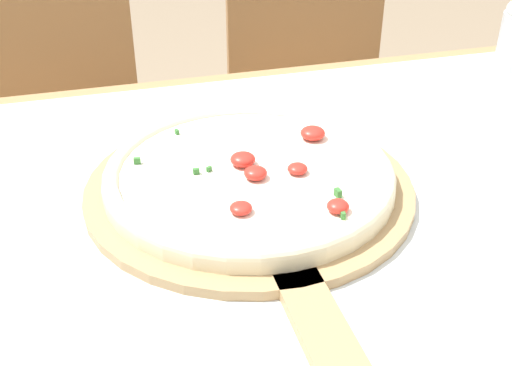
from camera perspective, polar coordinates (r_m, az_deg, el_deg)
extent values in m
cube|color=#A87F51|center=(0.71, 5.84, -6.13)|extent=(1.34, 0.99, 0.03)
cylinder|color=#A87F51|center=(1.49, 21.40, -2.89)|extent=(0.06, 0.06, 0.69)
cube|color=silver|center=(0.70, 5.91, -4.99)|extent=(1.26, 0.91, 0.00)
cylinder|color=tan|center=(0.76, -0.61, -0.40)|extent=(0.39, 0.39, 0.01)
cube|color=tan|center=(0.58, 6.07, -13.16)|extent=(0.05, 0.16, 0.01)
cylinder|color=beige|center=(0.76, -0.61, 0.50)|extent=(0.34, 0.34, 0.02)
torus|color=beige|center=(0.75, -0.61, 1.02)|extent=(0.34, 0.34, 0.02)
cylinder|color=white|center=(0.75, -0.62, 1.12)|extent=(0.30, 0.30, 0.00)
ellipsoid|color=red|center=(0.73, -0.05, 0.90)|extent=(0.03, 0.03, 0.01)
ellipsoid|color=red|center=(0.74, 3.70, 1.28)|extent=(0.02, 0.02, 0.01)
ellipsoid|color=red|center=(0.76, -1.18, 2.12)|extent=(0.03, 0.03, 0.02)
ellipsoid|color=red|center=(0.68, 7.23, -1.95)|extent=(0.02, 0.02, 0.01)
ellipsoid|color=red|center=(0.82, 5.07, 4.45)|extent=(0.03, 0.03, 0.02)
ellipsoid|color=red|center=(0.67, -1.35, -2.24)|extent=(0.02, 0.02, 0.01)
cube|color=#387533|center=(0.84, -7.05, 4.53)|extent=(0.01, 0.01, 0.01)
cube|color=#387533|center=(0.67, 7.73, -2.85)|extent=(0.01, 0.01, 0.01)
cube|color=#387533|center=(0.75, -4.20, 1.25)|extent=(0.01, 0.01, 0.01)
cube|color=#387533|center=(0.74, -5.33, 1.04)|extent=(0.01, 0.00, 0.01)
cube|color=#387533|center=(0.70, 7.29, -0.88)|extent=(0.01, 0.01, 0.01)
cube|color=#387533|center=(0.77, -10.53, 1.95)|extent=(0.01, 0.01, 0.01)
cube|color=#A37547|center=(1.44, -17.03, 0.75)|extent=(0.42, 0.42, 0.02)
cube|color=#A37547|center=(1.52, -18.22, 11.74)|extent=(0.38, 0.05, 0.44)
cylinder|color=#A37547|center=(1.43, -9.38, -9.33)|extent=(0.04, 0.04, 0.42)
cylinder|color=#A37547|center=(1.71, -21.06, -3.59)|extent=(0.04, 0.04, 0.42)
cylinder|color=#A37547|center=(1.69, -10.36, -2.35)|extent=(0.04, 0.04, 0.42)
cube|color=#A37547|center=(1.53, 5.59, 3.84)|extent=(0.44, 0.44, 0.02)
cube|color=#A37547|center=(1.60, 4.39, 14.21)|extent=(0.38, 0.08, 0.44)
cylinder|color=#A37547|center=(1.48, 0.64, -7.05)|extent=(0.04, 0.04, 0.42)
cylinder|color=#A37547|center=(1.56, 12.34, -5.70)|extent=(0.04, 0.04, 0.42)
cylinder|color=#A37547|center=(1.74, -1.17, -0.57)|extent=(0.04, 0.04, 0.42)
cylinder|color=#A37547|center=(1.81, 8.91, 0.31)|extent=(0.04, 0.04, 0.42)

